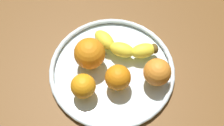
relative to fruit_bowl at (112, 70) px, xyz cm
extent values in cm
cube|color=brown|center=(0.00, 0.00, -2.92)|extent=(110.76, 110.76, 4.00)
cylinder|color=silver|center=(0.00, 0.00, -0.62)|extent=(30.92, 30.92, 0.60)
torus|color=silver|center=(0.00, 0.00, 0.28)|extent=(32.21, 32.21, 1.20)
ellipsoid|color=yellow|center=(-4.61, 6.31, 2.77)|extent=(7.53, 6.40, 3.77)
ellipsoid|color=yellow|center=(0.73, 5.12, 2.77)|extent=(6.71, 4.10, 3.77)
ellipsoid|color=yellow|center=(5.91, 6.86, 2.77)|extent=(7.52, 6.78, 3.77)
ellipsoid|color=brown|center=(8.35, 8.51, 2.77)|extent=(3.14, 3.31, 2.64)
sphere|color=orange|center=(-5.94, -0.44, 4.82)|extent=(7.87, 7.87, 7.87)
sphere|color=orange|center=(-4.04, -8.37, 3.92)|extent=(6.08, 6.08, 6.08)
sphere|color=orange|center=(11.16, 1.43, 4.29)|extent=(6.80, 6.80, 6.80)
sphere|color=orange|center=(2.82, -3.29, 4.06)|extent=(6.35, 6.35, 6.35)
camera|label=1|loc=(14.45, -36.68, 74.07)|focal=52.49mm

